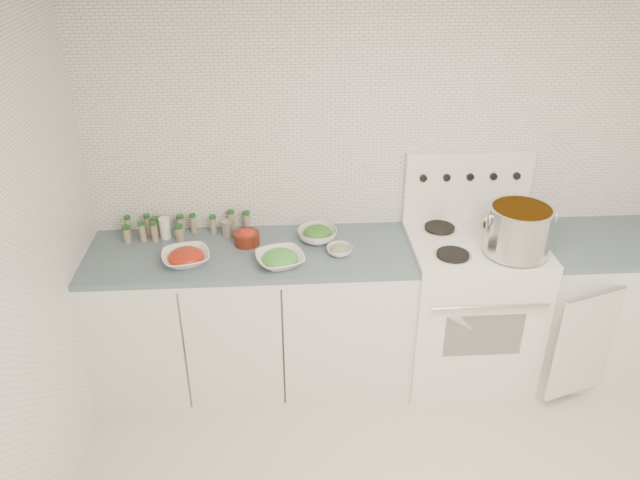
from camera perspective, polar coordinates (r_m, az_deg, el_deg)
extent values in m
cube|color=white|center=(3.74, 6.21, 6.46)|extent=(3.50, 0.02, 2.50)
cube|color=white|center=(3.82, -6.07, -7.14)|extent=(1.85, 0.62, 0.86)
cube|color=#495D6D|center=(3.57, -6.44, -1.28)|extent=(1.85, 0.62, 0.03)
cube|color=white|center=(3.94, 13.32, -6.09)|extent=(0.76, 0.65, 0.92)
cube|color=black|center=(3.67, 14.71, -8.40)|extent=(0.45, 0.01, 0.28)
cylinder|color=silver|center=(3.52, 15.34, -5.93)|extent=(0.65, 0.02, 0.02)
cube|color=white|center=(3.70, 14.12, -0.15)|extent=(0.76, 0.65, 0.01)
cube|color=white|center=(3.86, 13.30, 4.85)|extent=(0.76, 0.06, 0.43)
cylinder|color=silver|center=(3.51, 12.05, -1.36)|extent=(0.21, 0.21, 0.01)
cylinder|color=black|center=(3.51, 12.06, -1.27)|extent=(0.18, 0.18, 0.01)
cylinder|color=silver|center=(3.62, 17.55, -1.14)|extent=(0.21, 0.21, 0.01)
cylinder|color=black|center=(3.62, 17.57, -1.06)|extent=(0.18, 0.18, 0.01)
cylinder|color=silver|center=(3.78, 10.87, 1.07)|extent=(0.21, 0.21, 0.01)
cylinder|color=black|center=(3.78, 10.88, 1.15)|extent=(0.18, 0.18, 0.01)
cylinder|color=silver|center=(3.88, 16.02, 1.20)|extent=(0.21, 0.21, 0.01)
cylinder|color=black|center=(3.88, 16.04, 1.28)|extent=(0.18, 0.18, 0.01)
cylinder|color=black|center=(3.73, 9.42, 5.62)|extent=(0.04, 0.02, 0.04)
cylinder|color=black|center=(3.76, 11.51, 5.63)|extent=(0.04, 0.02, 0.04)
cylinder|color=black|center=(3.80, 13.56, 5.64)|extent=(0.04, 0.02, 0.04)
cylinder|color=black|center=(3.84, 15.57, 5.64)|extent=(0.04, 0.02, 0.04)
cylinder|color=black|center=(3.89, 17.53, 5.63)|extent=(0.04, 0.02, 0.04)
cube|color=white|center=(4.27, 23.94, -5.51)|extent=(0.89, 0.62, 0.86)
cube|color=#495D6D|center=(4.05, 25.19, -0.22)|extent=(0.89, 0.62, 0.03)
cube|color=white|center=(3.90, 22.98, -8.84)|extent=(0.38, 0.14, 0.70)
cylinder|color=silver|center=(3.55, 17.69, 0.87)|extent=(0.35, 0.35, 0.27)
cylinder|color=orange|center=(3.50, 17.98, 2.58)|extent=(0.31, 0.31, 0.03)
torus|color=silver|center=(3.45, 15.10, 1.97)|extent=(0.01, 0.08, 0.08)
torus|color=silver|center=(3.58, 20.57, 2.07)|extent=(0.01, 0.08, 0.08)
imported|color=white|center=(3.49, -12.16, -1.61)|extent=(0.32, 0.32, 0.06)
ellipsoid|color=#A71A0E|center=(3.49, -12.18, -1.43)|extent=(0.19, 0.19, 0.08)
imported|color=white|center=(3.41, -3.67, -1.80)|extent=(0.32, 0.32, 0.06)
ellipsoid|color=#328C2D|center=(3.40, -3.68, -1.61)|extent=(0.19, 0.19, 0.08)
imported|color=white|center=(3.64, -0.23, 0.45)|extent=(0.29, 0.29, 0.07)
ellipsoid|color=#2E631C|center=(3.63, -0.23, 0.72)|extent=(0.16, 0.16, 0.07)
imported|color=white|center=(3.51, 1.80, -0.96)|extent=(0.17, 0.17, 0.05)
ellipsoid|color=#2A4E1F|center=(3.50, 1.81, -0.78)|extent=(0.11, 0.11, 0.05)
cylinder|color=#56190E|center=(3.62, -6.71, 0.16)|extent=(0.15, 0.15, 0.07)
ellipsoid|color=red|center=(3.61, -6.73, 0.54)|extent=(0.11, 0.11, 0.05)
cylinder|color=white|center=(3.77, -13.99, 1.06)|extent=(0.07, 0.07, 0.13)
cylinder|color=#B3A898|center=(3.72, -8.40, 1.06)|extent=(0.10, 0.10, 0.10)
cylinder|color=gray|center=(3.85, -17.10, 1.12)|extent=(0.04, 0.04, 0.11)
cylinder|color=#164F1D|center=(3.82, -17.23, 1.97)|extent=(0.04, 0.04, 0.02)
cylinder|color=gray|center=(3.85, -15.45, 1.30)|extent=(0.04, 0.04, 0.11)
cylinder|color=#164F1D|center=(3.82, -15.57, 2.13)|extent=(0.04, 0.04, 0.02)
cylinder|color=gray|center=(3.82, -14.73, 1.12)|extent=(0.05, 0.05, 0.10)
cylinder|color=#164F1D|center=(3.80, -14.83, 1.88)|extent=(0.05, 0.05, 0.02)
cylinder|color=gray|center=(3.80, -12.60, 1.29)|extent=(0.04, 0.04, 0.10)
cylinder|color=#164F1D|center=(3.78, -12.69, 2.09)|extent=(0.05, 0.05, 0.02)
cylinder|color=gray|center=(3.80, -11.50, 1.39)|extent=(0.04, 0.04, 0.10)
cylinder|color=#164F1D|center=(3.77, -11.59, 2.21)|extent=(0.04, 0.04, 0.02)
cylinder|color=gray|center=(3.77, -9.73, 1.30)|extent=(0.04, 0.04, 0.10)
cylinder|color=#164F1D|center=(3.74, -9.80, 2.10)|extent=(0.04, 0.04, 0.02)
cylinder|color=gray|center=(3.77, -8.10, 1.64)|extent=(0.04, 0.04, 0.12)
cylinder|color=#164F1D|center=(3.74, -8.17, 2.56)|extent=(0.04, 0.04, 0.02)
cylinder|color=gray|center=(3.77, -6.72, 1.61)|extent=(0.04, 0.04, 0.11)
cylinder|color=#164F1D|center=(3.74, -6.77, 2.47)|extent=(0.04, 0.04, 0.02)
cylinder|color=gray|center=(3.78, -17.24, 0.38)|extent=(0.04, 0.04, 0.09)
cylinder|color=#164F1D|center=(3.76, -17.35, 1.09)|extent=(0.04, 0.04, 0.02)
cylinder|color=gray|center=(3.77, -15.91, 0.62)|extent=(0.04, 0.04, 0.11)
cylinder|color=#164F1D|center=(3.74, -16.04, 1.46)|extent=(0.04, 0.04, 0.02)
cylinder|color=gray|center=(3.75, -14.90, 0.62)|extent=(0.04, 0.04, 0.11)
cylinder|color=#164F1D|center=(3.72, -15.02, 1.48)|extent=(0.04, 0.04, 0.02)
cylinder|color=gray|center=(3.72, -12.72, 0.50)|extent=(0.05, 0.05, 0.09)
cylinder|color=#164F1D|center=(3.69, -12.81, 1.22)|extent=(0.05, 0.05, 0.02)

